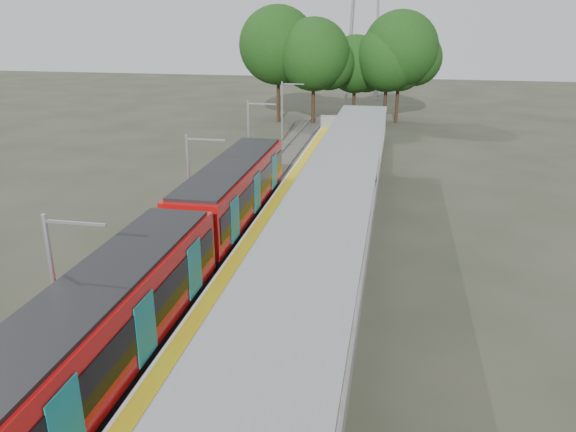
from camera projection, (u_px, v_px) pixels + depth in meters
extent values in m
cube|color=#59544C|center=(231.00, 229.00, 30.20)|extent=(3.00, 70.00, 0.24)
cube|color=gray|center=(313.00, 228.00, 29.27)|extent=(6.00, 50.00, 1.00)
cube|color=yellow|center=(266.00, 216.00, 29.55)|extent=(0.60, 50.00, 0.02)
cube|color=#9EA0A5|center=(353.00, 122.00, 51.96)|extent=(6.00, 0.10, 1.20)
cube|color=black|center=(110.00, 364.00, 17.63)|extent=(2.50, 13.50, 0.70)
cube|color=#B10C0C|center=(104.00, 320.00, 17.09)|extent=(2.65, 13.50, 2.50)
cube|color=black|center=(104.00, 318.00, 17.07)|extent=(2.72, 12.96, 1.20)
cube|color=black|center=(99.00, 281.00, 16.65)|extent=(2.40, 12.82, 0.15)
cube|color=#0B6971|center=(146.00, 328.00, 16.90)|extent=(0.04, 1.30, 2.00)
cube|color=black|center=(234.00, 216.00, 30.66)|extent=(2.50, 13.50, 0.70)
cube|color=#B10C0C|center=(233.00, 188.00, 30.12)|extent=(2.65, 13.50, 2.50)
cube|color=black|center=(233.00, 187.00, 30.10)|extent=(2.72, 12.96, 1.20)
cube|color=black|center=(232.00, 164.00, 29.68)|extent=(2.40, 12.83, 0.15)
cube|color=#0B6971|center=(257.00, 192.00, 29.93)|extent=(0.04, 1.30, 2.00)
cylinder|color=black|center=(206.00, 255.00, 26.39)|extent=(2.20, 0.70, 0.70)
cube|color=black|center=(187.00, 241.00, 23.69)|extent=(2.30, 0.80, 2.40)
cube|color=#9EA0A5|center=(312.00, 338.00, 15.22)|extent=(0.25, 0.25, 3.50)
cube|color=#9EA0A5|center=(330.00, 275.00, 18.92)|extent=(0.25, 0.25, 3.50)
cube|color=#9EA0A5|center=(341.00, 232.00, 22.61)|extent=(0.25, 0.25, 3.50)
cube|color=#9EA0A5|center=(350.00, 201.00, 26.31)|extent=(0.25, 0.25, 3.50)
cube|color=#9EA0A5|center=(356.00, 178.00, 30.01)|extent=(0.25, 0.25, 3.50)
cube|color=#9EA0A5|center=(361.00, 160.00, 33.70)|extent=(0.25, 0.25, 3.50)
cube|color=#9EA0A5|center=(365.00, 146.00, 37.40)|extent=(0.25, 0.25, 3.50)
cube|color=#9EA0A5|center=(369.00, 134.00, 41.10)|extent=(0.25, 0.25, 3.50)
cube|color=gray|center=(338.00, 175.00, 23.91)|extent=(3.20, 38.00, 0.16)
cylinder|color=#9EA0A5|center=(302.00, 175.00, 24.21)|extent=(0.24, 38.00, 0.24)
cube|color=silver|center=(328.00, 405.00, 13.43)|extent=(0.05, 3.70, 2.20)
cube|color=silver|center=(344.00, 321.00, 17.13)|extent=(0.05, 3.70, 2.20)
cube|color=silver|center=(362.00, 228.00, 24.52)|extent=(0.05, 3.70, 2.20)
cube|color=silver|center=(367.00, 200.00, 28.22)|extent=(0.05, 3.70, 2.20)
cube|color=silver|center=(374.00, 162.00, 35.61)|extent=(0.05, 3.70, 2.20)
cube|color=silver|center=(377.00, 148.00, 39.31)|extent=(0.05, 3.70, 2.20)
cylinder|color=#382316|center=(278.00, 97.00, 60.27)|extent=(0.36, 0.36, 5.34)
sphere|color=#1D4B15|center=(278.00, 45.00, 58.47)|extent=(8.12, 8.12, 8.12)
cylinder|color=#382316|center=(313.00, 102.00, 58.40)|extent=(0.36, 0.36, 4.81)
sphere|color=#1D4B15|center=(314.00, 54.00, 56.77)|extent=(7.32, 7.32, 7.32)
cylinder|color=#382316|center=(354.00, 102.00, 61.31)|extent=(0.36, 0.36, 4.02)
sphere|color=#1D4B15|center=(355.00, 64.00, 59.95)|extent=(6.12, 6.12, 6.12)
cylinder|color=#382316|center=(385.00, 102.00, 59.65)|extent=(0.36, 0.36, 4.48)
sphere|color=#1D4B15|center=(388.00, 59.00, 58.14)|extent=(6.80, 6.80, 6.80)
cylinder|color=#382316|center=(397.00, 99.00, 59.83)|extent=(0.36, 0.36, 5.13)
sphere|color=#1D4B15|center=(401.00, 49.00, 58.09)|extent=(7.80, 7.80, 7.80)
cylinder|color=#9EA0A5|center=(56.00, 295.00, 17.63)|extent=(0.16, 0.16, 5.40)
cube|color=#9EA0A5|center=(75.00, 223.00, 16.61)|extent=(2.00, 0.08, 0.08)
cylinder|color=#9EA0A5|center=(189.00, 187.00, 28.72)|extent=(0.16, 0.16, 5.40)
cube|color=#9EA0A5|center=(206.00, 139.00, 27.70)|extent=(2.00, 0.08, 0.08)
cylinder|color=#9EA0A5|center=(249.00, 139.00, 39.81)|extent=(0.16, 0.16, 5.40)
cube|color=#9EA0A5|center=(262.00, 104.00, 38.79)|extent=(2.00, 0.08, 0.08)
cylinder|color=#9EA0A5|center=(282.00, 112.00, 50.90)|extent=(0.16, 0.16, 5.40)
cube|color=#9EA0A5|center=(293.00, 84.00, 49.88)|extent=(2.00, 0.08, 0.08)
cube|color=#110F4F|center=(307.00, 331.00, 17.92)|extent=(0.50, 1.59, 0.06)
cube|color=#110F4F|center=(301.00, 322.00, 17.86)|extent=(0.09, 1.58, 0.58)
cube|color=#9EA0A5|center=(304.00, 349.00, 17.42)|extent=(0.42, 0.07, 0.46)
cube|color=#9EA0A5|center=(310.00, 328.00, 18.59)|extent=(0.42, 0.07, 0.46)
cube|color=#110F4F|center=(346.00, 213.00, 28.63)|extent=(0.95, 1.62, 0.06)
cube|color=#110F4F|center=(342.00, 207.00, 28.57)|extent=(0.57, 1.49, 0.57)
cube|color=#9EA0A5|center=(345.00, 222.00, 28.14)|extent=(0.41, 0.19, 0.46)
cube|color=#9EA0A5|center=(347.00, 213.00, 29.29)|extent=(0.41, 0.19, 0.46)
cube|color=#110F4F|center=(373.00, 178.00, 34.70)|extent=(0.55, 1.62, 0.06)
cube|color=#110F4F|center=(369.00, 173.00, 34.63)|extent=(0.13, 1.60, 0.59)
cube|color=#9EA0A5|center=(372.00, 185.00, 34.19)|extent=(0.43, 0.08, 0.47)
cube|color=#9EA0A5|center=(373.00, 179.00, 35.38)|extent=(0.43, 0.08, 0.47)
cylinder|color=beige|center=(332.00, 229.00, 25.70)|extent=(0.41, 0.41, 1.55)
cube|color=red|center=(333.00, 209.00, 25.38)|extent=(0.36, 0.07, 0.26)
cylinder|color=#9EA0A5|center=(279.00, 334.00, 17.69)|extent=(0.58, 0.58, 1.02)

